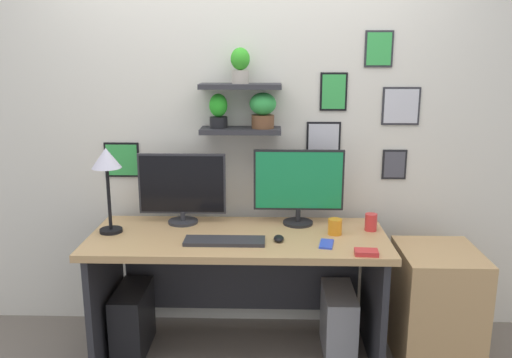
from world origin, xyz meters
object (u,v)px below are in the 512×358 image
(keyboard, at_px, (225,241))
(pen_cup, at_px, (371,222))
(desk, at_px, (239,265))
(drawer_cabinet, at_px, (436,306))
(computer_mouse, at_px, (279,238))
(monitor_right, at_px, (299,184))
(computer_tower_left, at_px, (133,320))
(desk_lamp, at_px, (107,166))
(monitor_left, at_px, (182,187))
(computer_tower_right, at_px, (338,322))
(cell_phone, at_px, (326,244))
(scissors_tray, at_px, (366,252))
(coffee_mug, at_px, (335,227))

(keyboard, height_order, pen_cup, pen_cup)
(desk, distance_m, drawer_cabinet, 1.16)
(keyboard, relative_size, computer_mouse, 4.89)
(monitor_right, relative_size, drawer_cabinet, 0.79)
(pen_cup, relative_size, computer_tower_left, 0.25)
(desk_lamp, relative_size, pen_cup, 4.94)
(desk, xyz_separation_m, drawer_cabinet, (1.14, -0.09, -0.20))
(monitor_left, xyz_separation_m, computer_tower_right, (0.94, -0.18, -0.78))
(monitor_right, bearing_deg, desk_lamp, -170.19)
(monitor_left, xyz_separation_m, pen_cup, (1.12, -0.11, -0.17))
(computer_tower_left, bearing_deg, monitor_left, 33.91)
(keyboard, xyz_separation_m, pen_cup, (0.83, 0.23, 0.04))
(desk_lamp, bearing_deg, computer_tower_right, 0.40)
(monitor_left, relative_size, cell_phone, 3.75)
(computer_tower_left, bearing_deg, computer_tower_right, 0.77)
(computer_tower_left, bearing_deg, monitor_right, 11.16)
(monitor_left, relative_size, drawer_cabinet, 0.77)
(monitor_right, relative_size, pen_cup, 5.36)
(cell_phone, bearing_deg, computer_tower_right, 70.35)
(desk_lamp, relative_size, cell_phone, 3.53)
(pen_cup, distance_m, scissors_tray, 0.40)
(computer_tower_left, bearing_deg, keyboard, -14.65)
(desk, distance_m, pen_cup, 0.81)
(cell_phone, relative_size, drawer_cabinet, 0.21)
(computer_mouse, distance_m, scissors_tray, 0.49)
(desk_lamp, xyz_separation_m, computer_tower_right, (1.33, 0.01, -0.94))
(keyboard, bearing_deg, desk_lamp, 166.82)
(monitor_left, relative_size, pen_cup, 5.26)
(scissors_tray, bearing_deg, computer_mouse, 157.11)
(computer_mouse, relative_size, pen_cup, 0.90)
(monitor_right, height_order, coffee_mug, monitor_right)
(computer_tower_left, bearing_deg, computer_mouse, -7.42)
(desk_lamp, bearing_deg, cell_phone, -8.05)
(monitor_right, distance_m, coffee_mug, 0.34)
(drawer_cabinet, bearing_deg, cell_phone, -170.37)
(cell_phone, bearing_deg, pen_cup, 51.83)
(desk, xyz_separation_m, desk_lamp, (-0.74, -0.03, 0.60))
(cell_phone, distance_m, coffee_mug, 0.19)
(desk_lamp, bearing_deg, computer_mouse, -7.10)
(desk, xyz_separation_m, computer_tower_right, (0.59, -0.02, -0.35))
(keyboard, bearing_deg, drawer_cabinet, 4.51)
(scissors_tray, bearing_deg, coffee_mug, 112.11)
(monitor_left, height_order, computer_tower_right, monitor_left)
(monitor_right, bearing_deg, keyboard, -140.29)
(keyboard, distance_m, pen_cup, 0.87)
(pen_cup, relative_size, scissors_tray, 0.83)
(cell_phone, distance_m, computer_tower_left, 1.27)
(coffee_mug, xyz_separation_m, pen_cup, (0.22, 0.07, 0.01))
(desk, height_order, keyboard, keyboard)
(cell_phone, distance_m, scissors_tray, 0.23)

